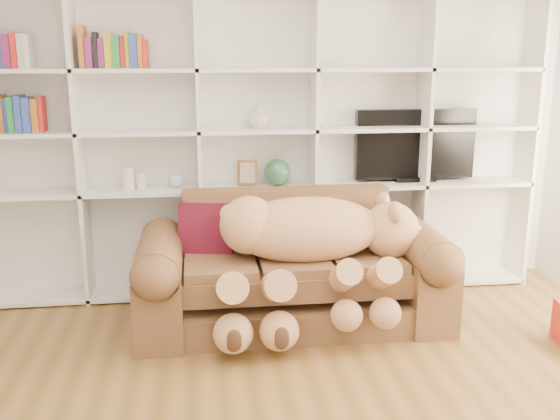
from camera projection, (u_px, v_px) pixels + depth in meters
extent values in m
cube|color=silver|center=(255.00, 121.00, 4.94)|extent=(5.00, 0.02, 2.70)
cube|color=white|center=(255.00, 140.00, 4.94)|extent=(4.40, 0.03, 2.40)
cube|color=white|center=(80.00, 146.00, 4.62)|extent=(0.03, 0.35, 2.40)
cube|color=white|center=(199.00, 144.00, 4.73)|extent=(0.03, 0.35, 2.40)
cube|color=white|center=(313.00, 142.00, 4.84)|extent=(0.03, 0.35, 2.40)
cube|color=white|center=(422.00, 140.00, 4.95)|extent=(0.03, 0.35, 2.40)
cube|color=white|center=(526.00, 138.00, 5.06)|extent=(0.03, 0.35, 2.40)
cube|color=white|center=(258.00, 286.00, 5.07)|extent=(4.40, 0.35, 0.03)
cube|color=white|center=(257.00, 188.00, 4.87)|extent=(4.40, 0.35, 0.03)
cube|color=white|center=(257.00, 130.00, 4.76)|extent=(4.40, 0.35, 0.03)
cube|color=white|center=(256.00, 70.00, 4.65)|extent=(4.40, 0.35, 0.03)
cube|color=brown|center=(292.00, 308.00, 4.44)|extent=(2.05, 0.83, 0.21)
cube|color=brown|center=(293.00, 266.00, 4.34)|extent=(1.52, 0.68, 0.29)
cube|color=brown|center=(286.00, 223.00, 4.67)|extent=(1.52, 0.19, 0.54)
cube|color=brown|center=(161.00, 293.00, 4.29)|extent=(0.31, 0.93, 0.54)
cube|color=brown|center=(417.00, 281.00, 4.52)|extent=(0.31, 0.93, 0.54)
cylinder|color=brown|center=(159.00, 256.00, 4.22)|extent=(0.31, 0.88, 0.31)
cylinder|color=brown|center=(419.00, 245.00, 4.45)|extent=(0.31, 0.88, 0.31)
ellipsoid|color=tan|center=(307.00, 229.00, 4.26)|extent=(1.04, 0.50, 0.45)
sphere|color=tan|center=(249.00, 225.00, 4.20)|extent=(0.40, 0.40, 0.40)
sphere|color=tan|center=(391.00, 230.00, 4.34)|extent=(0.40, 0.40, 0.40)
sphere|color=beige|center=(411.00, 237.00, 4.38)|extent=(0.20, 0.20, 0.20)
sphere|color=#442A18|center=(422.00, 238.00, 4.39)|extent=(0.06, 0.06, 0.06)
ellipsoid|color=tan|center=(395.00, 213.00, 4.17)|extent=(0.09, 0.15, 0.15)
ellipsoid|color=tan|center=(383.00, 203.00, 4.44)|extent=(0.09, 0.15, 0.15)
sphere|color=tan|center=(230.00, 214.00, 4.17)|extent=(0.14, 0.14, 0.14)
cylinder|color=tan|center=(342.00, 278.00, 4.03)|extent=(0.17, 0.48, 0.35)
cylinder|color=tan|center=(380.00, 276.00, 4.06)|extent=(0.17, 0.48, 0.35)
cylinder|color=tan|center=(231.00, 289.00, 3.95)|extent=(0.20, 0.56, 0.41)
cylinder|color=tan|center=(276.00, 286.00, 3.99)|extent=(0.20, 0.56, 0.41)
sphere|color=tan|center=(347.00, 316.00, 3.93)|extent=(0.21, 0.21, 0.21)
sphere|color=tan|center=(386.00, 314.00, 3.96)|extent=(0.21, 0.21, 0.21)
sphere|color=tan|center=(233.00, 333.00, 3.86)|extent=(0.25, 0.25, 0.25)
sphere|color=tan|center=(279.00, 330.00, 3.90)|extent=(0.25, 0.25, 0.25)
cube|color=maroon|center=(207.00, 230.00, 4.42)|extent=(0.42, 0.29, 0.41)
cube|color=black|center=(415.00, 144.00, 5.00)|extent=(0.98, 0.08, 0.56)
cube|color=black|center=(413.00, 178.00, 5.07)|extent=(0.33, 0.18, 0.04)
cube|color=brown|center=(247.00, 172.00, 4.83)|extent=(0.16, 0.03, 0.20)
sphere|color=#2D593E|center=(277.00, 172.00, 4.86)|extent=(0.21, 0.21, 0.21)
cylinder|color=beige|center=(128.00, 178.00, 4.72)|extent=(0.11, 0.11, 0.18)
cylinder|color=beige|center=(141.00, 181.00, 4.74)|extent=(0.10, 0.10, 0.13)
sphere|color=silver|center=(177.00, 180.00, 4.78)|extent=(0.11, 0.11, 0.11)
imported|color=beige|center=(259.00, 116.00, 4.74)|extent=(0.19, 0.19, 0.18)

